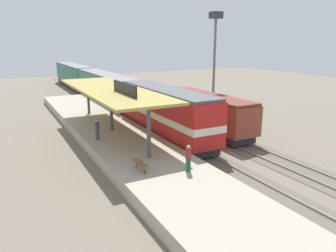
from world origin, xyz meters
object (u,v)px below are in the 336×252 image
(passenger_carriage_front, at_px, (106,89))
(passenger_carriage_rear, at_px, (73,75))
(locomotive, at_px, (165,112))
(person_waiting, at_px, (188,157))
(person_walking, at_px, (97,129))
(light_mast, at_px, (215,44))
(freight_car, at_px, (207,112))
(platform_bench, at_px, (141,164))

(passenger_carriage_front, bearing_deg, passenger_carriage_rear, 90.00)
(locomotive, xyz_separation_m, passenger_carriage_rear, (0.00, 38.80, -0.10))
(person_waiting, distance_m, person_walking, 9.59)
(light_mast, bearing_deg, person_waiting, -130.64)
(freight_car, bearing_deg, locomotive, 177.80)
(platform_bench, bearing_deg, light_mast, 40.11)
(locomotive, bearing_deg, platform_bench, -125.94)
(freight_car, bearing_deg, person_walking, -177.20)
(passenger_carriage_front, xyz_separation_m, passenger_carriage_rear, (0.00, 20.80, 0.00))
(freight_car, xyz_separation_m, person_waiting, (-8.09, -9.63, -0.12))
(platform_bench, relative_size, locomotive, 0.12)
(platform_bench, height_order, passenger_carriage_front, passenger_carriage_front)
(freight_car, relative_size, person_waiting, 7.02)
(person_waiting, xyz_separation_m, person_walking, (-3.07, 9.08, 0.00))
(freight_car, bearing_deg, person_waiting, -130.03)
(passenger_carriage_rear, relative_size, light_mast, 1.71)
(locomotive, relative_size, person_walking, 8.44)
(locomotive, distance_m, passenger_carriage_front, 18.00)
(passenger_carriage_rear, height_order, person_waiting, passenger_carriage_rear)
(passenger_carriage_front, height_order, passenger_carriage_rear, same)
(platform_bench, relative_size, person_walking, 0.99)
(person_walking, bearing_deg, person_waiting, -71.33)
(locomotive, xyz_separation_m, light_mast, (7.80, 3.35, 5.99))
(freight_car, bearing_deg, passenger_carriage_front, 104.20)
(passenger_carriage_rear, bearing_deg, light_mast, -77.59)
(passenger_carriage_rear, distance_m, person_waiting, 48.73)
(locomotive, height_order, person_waiting, locomotive)
(passenger_carriage_rear, xyz_separation_m, light_mast, (7.80, -35.45, 6.08))
(locomotive, bearing_deg, light_mast, 23.22)
(passenger_carriage_front, height_order, light_mast, light_mast)
(passenger_carriage_front, bearing_deg, locomotive, -90.00)
(person_walking, bearing_deg, freight_car, 2.80)
(platform_bench, relative_size, freight_car, 0.14)
(light_mast, height_order, person_walking, light_mast)
(locomotive, xyz_separation_m, freight_car, (4.60, -0.18, -0.44))
(passenger_carriage_rear, xyz_separation_m, freight_car, (4.60, -38.98, -0.34))
(locomotive, distance_m, freight_car, 4.62)
(passenger_carriage_front, relative_size, light_mast, 1.71)
(locomotive, height_order, light_mast, light_mast)
(platform_bench, xyz_separation_m, freight_car, (10.60, 8.10, 0.63))
(platform_bench, bearing_deg, passenger_carriage_rear, 82.74)
(passenger_carriage_rear, bearing_deg, freight_car, -83.27)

